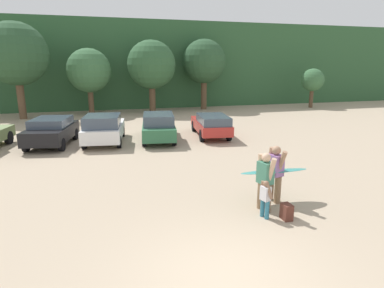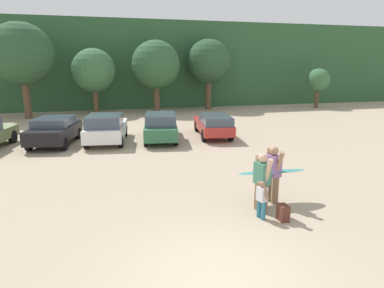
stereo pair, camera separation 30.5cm
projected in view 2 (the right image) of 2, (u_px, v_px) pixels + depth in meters
name	position (u px, v px, depth m)	size (l,w,h in m)	color
ground_plane	(215.00, 279.00, 6.58)	(120.00, 120.00, 0.00)	tan
hillside_ridge	(123.00, 65.00, 36.44)	(108.00, 12.00, 8.35)	#2D5633
tree_center	(22.00, 54.00, 25.28)	(4.80, 4.80, 7.40)	brown
tree_left	(94.00, 71.00, 27.87)	(3.69, 3.69, 5.56)	brown
tree_center_right	(156.00, 65.00, 28.76)	(4.22, 4.22, 6.31)	brown
tree_center_left	(209.00, 62.00, 30.82)	(4.08, 4.08, 6.54)	brown
tree_right	(318.00, 81.00, 32.26)	(2.23, 2.23, 3.84)	brown
parked_car_black	(55.00, 130.00, 17.54)	(2.59, 4.24, 1.45)	black
parked_car_white	(106.00, 128.00, 17.93)	(2.47, 4.41, 1.59)	white
parked_car_forest_green	(161.00, 126.00, 18.56)	(2.41, 4.75, 1.56)	#2D6642
parked_car_red	(213.00, 124.00, 19.49)	(2.26, 4.64, 1.35)	#B72D28
person_adult	(273.00, 171.00, 10.04)	(0.43, 0.80, 1.78)	#8C6B4C
person_child	(262.00, 198.00, 9.03)	(0.26, 0.49, 1.09)	teal
person_companion	(262.00, 179.00, 9.43)	(0.42, 0.71, 1.74)	#8C6B4C
surfboard_teal	(272.00, 172.00, 10.11)	(2.23, 0.70, 0.18)	teal
backpack_dropped	(283.00, 213.00, 8.99)	(0.24, 0.34, 0.45)	#592D23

